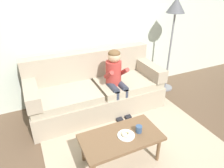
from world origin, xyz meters
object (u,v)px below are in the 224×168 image
Objects in this scene: donut at (126,134)px; mug at (139,129)px; person_child at (116,76)px; floor_lamp at (175,16)px; toy_controller at (87,142)px; couch at (96,91)px; coffee_table at (121,139)px.

mug reaches higher than donut.
person_child is 1.11m from mug.
person_child is 0.61× the size of floor_lamp.
toy_controller is (-0.35, 0.48, -0.42)m from donut.
mug is (0.08, -1.29, 0.11)m from couch.
donut is 0.18m from mug.
coffee_table is at bearing 159.75° from donut.
toy_controller is at bearing -118.98° from couch.
coffee_table is 0.25m from mug.
floor_lamp reaches higher than toy_controller.
floor_lamp is (1.59, 0.07, 1.14)m from couch.
floor_lamp is at bearing 38.26° from toy_controller.
floor_lamp is at bearing 2.42° from couch.
couch is 2.05× the size of person_child.
couch is 0.48m from person_child.
mug is 2.28m from floor_lamp.
coffee_table is 1.17m from person_child.
coffee_table is 2.46m from floor_lamp.
person_child is at bearing -36.82° from couch.
coffee_table is 0.65m from toy_controller.
couch is at bearing -177.58° from floor_lamp.
person_child is at bearing 79.55° from mug.
couch is 10.00× the size of toy_controller.
floor_lamp is at bearing 41.87° from mug.
person_child reaches higher than coffee_table.
person_child reaches higher than toy_controller.
toy_controller is at bearing -156.94° from floor_lamp.
mug is 0.05× the size of floor_lamp.
donut is at bearing -20.25° from coffee_table.
toy_controller is at bearing -140.97° from person_child.
mug is (0.17, -0.00, 0.01)m from donut.
couch is 1.27m from coffee_table.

